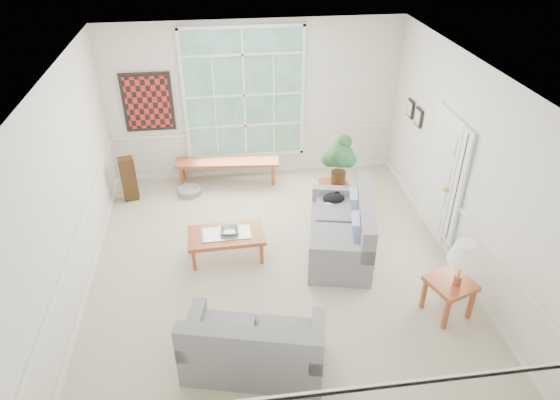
{
  "coord_description": "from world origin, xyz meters",
  "views": [
    {
      "loc": [
        -0.72,
        -5.88,
        4.91
      ],
      "look_at": [
        0.1,
        0.2,
        1.05
      ],
      "focal_mm": 32.0,
      "sensor_mm": 36.0,
      "label": 1
    }
  ],
  "objects_px": {
    "loveseat_right": "(340,225)",
    "loveseat_front": "(254,339)",
    "coffee_table": "(227,245)",
    "side_table": "(447,297)",
    "end_table": "(334,196)"
  },
  "relations": [
    {
      "from": "end_table",
      "to": "coffee_table",
      "type": "bearing_deg",
      "value": -149.26
    },
    {
      "from": "side_table",
      "to": "loveseat_front",
      "type": "bearing_deg",
      "value": -168.65
    },
    {
      "from": "loveseat_right",
      "to": "loveseat_front",
      "type": "height_order",
      "value": "loveseat_right"
    },
    {
      "from": "loveseat_right",
      "to": "loveseat_front",
      "type": "relative_size",
      "value": 1.09
    },
    {
      "from": "loveseat_right",
      "to": "end_table",
      "type": "xyz_separation_m",
      "value": [
        0.19,
        1.23,
        -0.24
      ]
    },
    {
      "from": "loveseat_right",
      "to": "side_table",
      "type": "bearing_deg",
      "value": -41.81
    },
    {
      "from": "end_table",
      "to": "side_table",
      "type": "height_order",
      "value": "side_table"
    },
    {
      "from": "end_table",
      "to": "loveseat_front",
      "type": "bearing_deg",
      "value": -117.48
    },
    {
      "from": "loveseat_front",
      "to": "coffee_table",
      "type": "bearing_deg",
      "value": 110.46
    },
    {
      "from": "loveseat_right",
      "to": "side_table",
      "type": "distance_m",
      "value": 1.91
    },
    {
      "from": "loveseat_right",
      "to": "coffee_table",
      "type": "distance_m",
      "value": 1.78
    },
    {
      "from": "loveseat_front",
      "to": "end_table",
      "type": "distance_m",
      "value": 3.72
    },
    {
      "from": "coffee_table",
      "to": "end_table",
      "type": "relative_size",
      "value": 2.37
    },
    {
      "from": "loveseat_front",
      "to": "coffee_table",
      "type": "distance_m",
      "value": 2.16
    },
    {
      "from": "coffee_table",
      "to": "end_table",
      "type": "bearing_deg",
      "value": 28.93
    }
  ]
}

